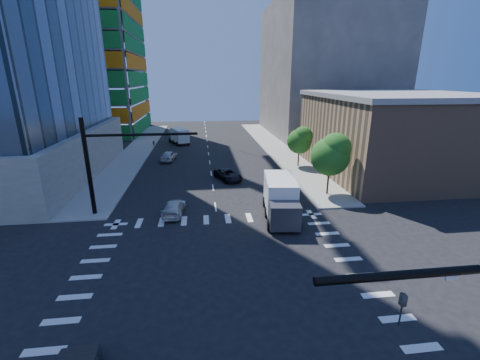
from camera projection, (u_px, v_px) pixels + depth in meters
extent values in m
plane|color=black|center=(224.00, 276.00, 21.02)|extent=(160.00, 160.00, 0.00)
cube|color=silver|center=(224.00, 276.00, 21.02)|extent=(20.00, 20.00, 0.01)
cube|color=gray|center=(275.00, 147.00, 60.27)|extent=(5.00, 60.00, 0.15)
cube|color=gray|center=(138.00, 150.00, 57.38)|extent=(5.00, 60.00, 0.15)
cube|color=#167B2E|center=(134.00, 20.00, 70.49)|extent=(0.12, 24.00, 49.00)
cube|color=#CD6E0C|center=(48.00, 7.00, 57.11)|extent=(24.00, 0.12, 49.00)
cube|color=#8C6C51|center=(396.00, 136.00, 43.20)|extent=(20.00, 22.00, 10.00)
cube|color=gray|center=(402.00, 95.00, 41.59)|extent=(20.50, 22.50, 0.60)
cube|color=#5A5451|center=(325.00, 71.00, 71.91)|extent=(24.00, 30.00, 28.00)
imported|color=black|center=(401.00, 310.00, 8.65)|extent=(0.16, 0.20, 1.00)
cylinder|color=black|center=(88.00, 167.00, 29.15)|extent=(0.40, 0.40, 9.00)
cylinder|color=black|center=(142.00, 135.00, 28.85)|extent=(10.00, 0.24, 0.24)
imported|color=black|center=(154.00, 146.00, 29.30)|extent=(0.16, 0.20, 1.00)
cylinder|color=#382316|center=(328.00, 184.00, 35.32)|extent=(0.20, 0.20, 2.27)
sphere|color=#195516|center=(330.00, 157.00, 34.38)|extent=(4.16, 4.16, 4.16)
sphere|color=#326F25|center=(336.00, 148.00, 33.85)|extent=(3.25, 3.25, 3.25)
cylinder|color=#382316|center=(298.00, 159.00, 46.75)|extent=(0.20, 0.20, 1.92)
sphere|color=#195516|center=(299.00, 141.00, 45.96)|extent=(3.52, 3.52, 3.52)
sphere|color=#326F25|center=(303.00, 136.00, 45.47)|extent=(2.75, 2.75, 2.75)
imported|color=black|center=(228.00, 175.00, 40.81)|extent=(3.87, 5.28, 1.33)
imported|color=silver|center=(174.00, 208.00, 30.50)|extent=(2.23, 4.66, 1.31)
imported|color=#B6BABE|center=(169.00, 156.00, 50.27)|extent=(2.66, 4.85, 1.56)
cube|color=white|center=(281.00, 197.00, 29.16)|extent=(3.34, 5.85, 2.89)
cube|color=#3A3A41|center=(281.00, 204.00, 29.38)|extent=(2.79, 2.31, 2.11)
cube|color=silver|center=(178.00, 135.00, 63.09)|extent=(3.89, 5.22, 2.45)
cube|color=#3A3A41|center=(178.00, 138.00, 63.28)|extent=(2.65, 2.40, 1.79)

